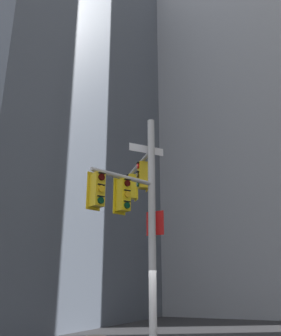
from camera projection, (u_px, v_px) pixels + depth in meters
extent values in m
cube|color=#4C5460|center=(13.00, 112.00, 27.55)|extent=(17.78, 17.78, 29.75)
cube|color=#9399A3|center=(228.00, 77.00, 38.42)|extent=(15.85, 15.85, 47.24)
cylinder|color=#B2B2B5|center=(152.00, 228.00, 11.58)|extent=(0.24, 0.24, 7.69)
cylinder|color=#B2B2B5|center=(140.00, 164.00, 13.76)|extent=(2.03, 2.25, 0.13)
cylinder|color=#B2B2B5|center=(123.00, 177.00, 11.29)|extent=(1.08, 2.30, 0.13)
cube|color=gold|center=(148.00, 176.00, 13.22)|extent=(0.34, 0.38, 1.14)
cube|color=gold|center=(143.00, 175.00, 13.17)|extent=(0.48, 0.48, 1.00)
cylinder|color=red|center=(138.00, 166.00, 13.23)|extent=(0.18, 0.19, 0.20)
cube|color=black|center=(138.00, 163.00, 13.27)|extent=(0.20, 0.21, 0.02)
cylinder|color=#3C2C06|center=(138.00, 175.00, 13.12)|extent=(0.18, 0.19, 0.20)
cube|color=black|center=(138.00, 172.00, 13.16)|extent=(0.20, 0.21, 0.02)
cylinder|color=#06311C|center=(138.00, 184.00, 13.01)|extent=(0.18, 0.19, 0.20)
cube|color=black|center=(138.00, 181.00, 13.05)|extent=(0.20, 0.21, 0.02)
cube|color=yellow|center=(136.00, 187.00, 14.67)|extent=(0.34, 0.38, 1.14)
cube|color=yellow|center=(132.00, 187.00, 14.62)|extent=(0.48, 0.48, 1.00)
cylinder|color=#360605|center=(127.00, 178.00, 14.68)|extent=(0.18, 0.19, 0.20)
cube|color=black|center=(127.00, 175.00, 14.72)|extent=(0.20, 0.21, 0.02)
cylinder|color=yellow|center=(127.00, 186.00, 14.57)|extent=(0.18, 0.19, 0.20)
cube|color=black|center=(127.00, 183.00, 14.61)|extent=(0.20, 0.21, 0.02)
cylinder|color=#06311C|center=(127.00, 195.00, 14.46)|extent=(0.18, 0.19, 0.20)
cube|color=black|center=(127.00, 192.00, 14.49)|extent=(0.20, 0.21, 0.02)
cube|color=yellow|center=(119.00, 197.00, 11.23)|extent=(0.22, 0.45, 1.14)
cube|color=yellow|center=(123.00, 195.00, 11.10)|extent=(0.45, 0.45, 1.00)
cylinder|color=#360605|center=(127.00, 183.00, 11.07)|extent=(0.13, 0.21, 0.20)
cube|color=black|center=(128.00, 180.00, 11.10)|extent=(0.15, 0.23, 0.02)
cylinder|color=yellow|center=(127.00, 194.00, 10.95)|extent=(0.13, 0.21, 0.20)
cube|color=black|center=(127.00, 190.00, 10.99)|extent=(0.15, 0.23, 0.02)
cylinder|color=#06311C|center=(127.00, 205.00, 10.84)|extent=(0.13, 0.21, 0.20)
cube|color=black|center=(127.00, 201.00, 10.88)|extent=(0.15, 0.23, 0.02)
cube|color=gold|center=(94.00, 191.00, 10.62)|extent=(0.22, 0.45, 1.14)
cube|color=gold|center=(97.00, 190.00, 10.48)|extent=(0.45, 0.45, 1.00)
cylinder|color=#360605|center=(102.00, 177.00, 10.45)|extent=(0.13, 0.21, 0.20)
cube|color=black|center=(102.00, 173.00, 10.49)|extent=(0.15, 0.23, 0.02)
cylinder|color=yellow|center=(101.00, 189.00, 10.34)|extent=(0.13, 0.21, 0.20)
cube|color=black|center=(102.00, 185.00, 10.37)|extent=(0.15, 0.23, 0.02)
cylinder|color=#06311C|center=(101.00, 200.00, 10.23)|extent=(0.13, 0.21, 0.20)
cube|color=black|center=(101.00, 196.00, 10.26)|extent=(0.15, 0.23, 0.02)
cube|color=white|center=(147.00, 150.00, 12.79)|extent=(0.86, 1.09, 0.28)
cube|color=#19479E|center=(147.00, 150.00, 12.79)|extent=(0.83, 1.05, 0.24)
cube|color=red|center=(155.00, 223.00, 11.82)|extent=(0.64, 0.06, 0.80)
cube|color=white|center=(155.00, 223.00, 11.82)|extent=(0.60, 0.05, 0.76)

